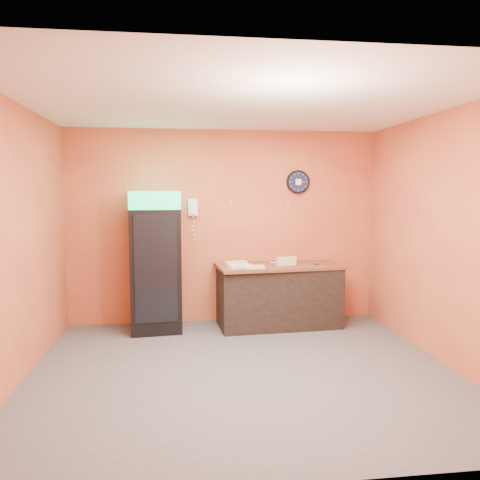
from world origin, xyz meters
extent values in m
plane|color=#47474C|center=(0.00, 0.00, 0.00)|extent=(4.50, 4.50, 0.00)
cube|color=#CD703A|center=(0.00, 2.00, 1.40)|extent=(4.50, 0.02, 2.80)
cube|color=#CD703A|center=(-2.25, 0.00, 1.40)|extent=(0.02, 4.00, 2.80)
cube|color=#CD703A|center=(2.25, 0.00, 1.40)|extent=(0.02, 4.00, 2.80)
cube|color=white|center=(0.00, 0.00, 2.80)|extent=(4.50, 4.00, 0.02)
cube|color=black|center=(-0.99, 1.65, 0.84)|extent=(0.73, 0.73, 1.68)
cube|color=#19DA85|center=(-0.99, 1.65, 1.80)|extent=(0.73, 0.73, 0.24)
cube|color=black|center=(-1.02, 1.31, 0.91)|extent=(0.56, 0.07, 1.44)
cube|color=black|center=(0.74, 1.62, 0.42)|extent=(1.73, 0.85, 0.84)
cylinder|color=black|center=(1.09, 1.98, 2.06)|extent=(0.34, 0.05, 0.34)
cylinder|color=#0F1433|center=(1.09, 1.95, 2.06)|extent=(0.30, 0.01, 0.30)
cube|color=white|center=(1.09, 1.94, 2.06)|extent=(0.08, 0.00, 0.08)
cube|color=white|center=(-0.45, 1.96, 1.69)|extent=(0.13, 0.08, 0.24)
cube|color=white|center=(-0.45, 1.91, 1.69)|extent=(0.05, 0.04, 0.19)
cube|color=brown|center=(0.74, 1.62, 0.86)|extent=(1.82, 0.99, 0.04)
cube|color=beige|center=(0.83, 1.53, 0.91)|extent=(0.29, 0.15, 0.06)
cube|color=beige|center=(0.83, 1.53, 0.97)|extent=(0.29, 0.15, 0.06)
cube|color=silver|center=(0.16, 1.42, 0.91)|extent=(0.33, 0.24, 0.04)
cube|color=silver|center=(0.34, 1.35, 0.90)|extent=(0.27, 0.11, 0.04)
cube|color=silver|center=(0.14, 1.73, 0.91)|extent=(0.33, 0.21, 0.04)
cylinder|color=silver|center=(0.78, 1.73, 0.91)|extent=(0.06, 0.06, 0.06)
camera|label=1|loc=(-0.64, -4.80, 1.90)|focal=35.00mm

